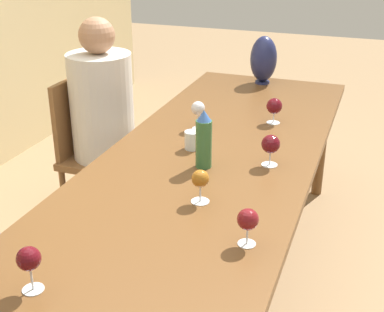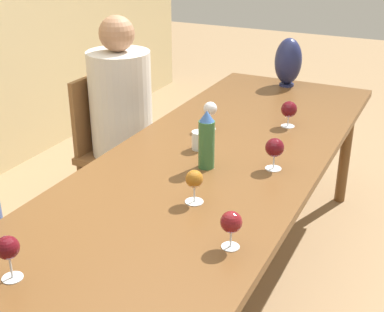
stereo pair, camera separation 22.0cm
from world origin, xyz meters
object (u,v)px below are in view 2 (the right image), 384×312
Objects in this scene: water_bottle at (207,140)px; chair_far at (113,145)px; person_far at (124,119)px; wine_glass_5 at (210,109)px; wine_glass_3 at (231,223)px; wine_glass_1 at (194,180)px; wine_glass_2 at (275,148)px; wine_glass_0 at (8,249)px; vase at (288,61)px; water_tumbler at (199,140)px; wine_glass_4 at (289,110)px.

chair_far is (0.55, 0.87, -0.39)m from water_bottle.
water_bottle is 0.98m from person_far.
chair_far reaches higher than wine_glass_5.
wine_glass_5 is (0.95, 0.51, 0.01)m from wine_glass_3.
wine_glass_3 is at bearing -133.85° from person_far.
wine_glass_1 is 0.45m from wine_glass_2.
wine_glass_0 reaches higher than wine_glass_2.
wine_glass_3 is 1.57m from person_far.
water_bottle is 0.20× the size of person_far.
wine_glass_0 is 1.18m from wine_glass_2.
wine_glass_0 is 0.16× the size of chair_far.
vase reaches higher than wine_glass_3.
water_tumbler is 0.83m from wine_glass_3.
water_bottle is at bearing 164.87° from wine_glass_4.
water_bottle is at bearing 32.23° from wine_glass_3.
wine_glass_2 is 1.04× the size of wine_glass_4.
water_tumbler is at bearing -166.69° from wine_glass_5.
wine_glass_3 is 1.18m from wine_glass_4.
chair_far reaches higher than wine_glass_3.
vase is at bearing -42.71° from person_far.
person_far reaches higher than wine_glass_1.
wine_glass_5 is at bearing -100.21° from chair_far.
wine_glass_3 is 1.66m from chair_far.
wine_glass_0 is at bearing -158.75° from person_far.
wine_glass_5 is at bearing -101.58° from person_far.
water_bottle reaches higher than chair_far.
wine_glass_1 reaches higher than water_tumbler.
water_bottle is 1.97× the size of wine_glass_3.
vase is 2.12× the size of wine_glass_0.
wine_glass_3 is at bearing -174.33° from wine_glass_2.
person_far is at bearing 55.12° from water_bottle.
water_tumbler is 0.59× the size of wine_glass_5.
water_bottle is at bearing 16.52° from wine_glass_1.
vase is at bearing -45.81° from chair_far.
water_tumbler is 0.28× the size of vase.
wine_glass_3 is 0.90× the size of wine_glass_5.
vase reaches higher than water_tumbler.
vase is at bearing -7.61° from wine_glass_5.
wine_glass_5 is (1.40, -0.02, 0.00)m from wine_glass_0.
wine_glass_0 is 0.99× the size of wine_glass_5.
person_far reaches higher than wine_glass_2.
person_far is (0.13, 0.61, -0.19)m from wine_glass_5.
wine_glass_1 is 0.15× the size of chair_far.
wine_glass_0 is 1.71m from chair_far.
wine_glass_5 is at bearing 121.88° from wine_glass_4.
person_far is at bearing 137.29° from vase.
wine_glass_3 is at bearing -49.80° from wine_glass_0.
wine_glass_2 is (-1.24, -0.32, -0.06)m from vase.
wine_glass_2 reaches higher than water_tumbler.
wine_glass_1 is 0.91× the size of wine_glass_5.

